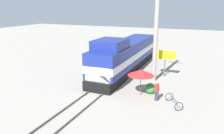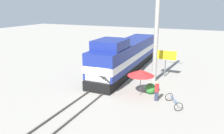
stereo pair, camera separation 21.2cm
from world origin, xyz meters
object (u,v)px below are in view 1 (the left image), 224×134
utility_pole (156,31)px  bicycle (174,101)px  billboard_sign (165,57)px  locomotive (125,56)px  vendor_umbrella (141,73)px  person_bystander (157,90)px

utility_pole → bicycle: bearing=-61.7°
bicycle → billboard_sign: bearing=74.7°
locomotive → billboard_sign: size_ratio=5.59×
locomotive → bicycle: bearing=-47.6°
vendor_umbrella → locomotive: bearing=120.3°
billboard_sign → person_bystander: size_ratio=1.73×
person_bystander → bicycle: 1.65m
utility_pole → bicycle: 7.88m
vendor_umbrella → bicycle: 3.73m
billboard_sign → person_bystander: (0.62, -7.00, -1.36)m
vendor_umbrella → person_bystander: (1.63, -0.63, -1.18)m
locomotive → bicycle: locomotive is taller
utility_pole → billboard_sign: bearing=69.3°
locomotive → billboard_sign: bearing=-2.9°
vendor_umbrella → bicycle: bearing=-18.5°
vendor_umbrella → person_bystander: bearing=-21.3°
locomotive → vendor_umbrella: size_ratio=7.01×
locomotive → utility_pole: (4.10, -2.29, 3.42)m
utility_pole → vendor_umbrella: (-0.24, -4.32, -3.23)m
bicycle → locomotive: bearing=101.2°
billboard_sign → person_bystander: 7.15m
utility_pole → locomotive: bearing=150.8°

